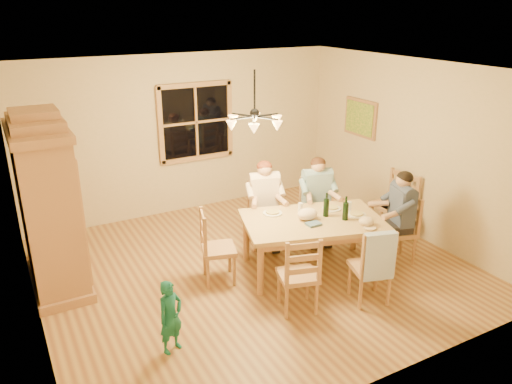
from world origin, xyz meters
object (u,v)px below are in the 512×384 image
chair_near_left (297,287)px  adult_woman (264,193)px  chair_spare_front (388,214)px  chair_spare_back (397,218)px  adult_plaid_man (317,189)px  child (171,317)px  chandelier (255,121)px  wine_bottle_b (346,208)px  adult_slate_man (401,206)px  chair_near_right (369,278)px  wine_bottle_a (326,205)px  chair_far_right (316,222)px  chair_end_right (397,241)px  chair_end_left (219,259)px  dining_table (312,226)px  chair_far_left (264,227)px  armoire (49,209)px

chair_near_left → adult_woman: bearing=90.0°
chair_spare_front → chair_spare_back: size_ratio=1.00×
adult_plaid_man → child: bearing=43.2°
chandelier → adult_plaid_man: (1.24, 0.33, -1.24)m
child → wine_bottle_b: bearing=-11.4°
adult_plaid_man → adult_slate_man: same height
chair_near_right → child: (-2.44, 0.25, 0.11)m
wine_bottle_a → wine_bottle_b: bearing=-55.7°
wine_bottle_b → child: wine_bottle_b is taller
chair_far_right → chair_end_right: bearing=136.6°
chair_spare_front → adult_plaid_man: bearing=77.2°
chair_near_left → adult_plaid_man: 1.98m
chandelier → chair_end_left: (-0.56, -0.04, -1.77)m
adult_slate_man → child: size_ratio=1.07×
chandelier → dining_table: (0.66, -0.40, -1.42)m
chair_far_right → adult_plaid_man: 0.54m
chair_end_right → wine_bottle_b: size_ratio=3.00×
chair_end_left → chair_spare_back: size_ratio=1.00×
chair_near_right → chair_spare_back: 2.00m
adult_slate_man → chair_spare_front: size_ratio=0.88×
chandelier → chair_end_left: 1.86m
chair_near_right → wine_bottle_a: (0.02, 0.96, 0.62)m
chair_end_right → chair_spare_front: (0.58, 0.81, 0.00)m
chair_end_left → adult_plaid_man: (1.80, 0.37, 0.54)m
chair_far_left → wine_bottle_b: size_ratio=3.00×
chair_far_right → chair_near_right: (-0.39, -1.68, 0.00)m
chair_far_left → chair_near_right: bearing=117.9°
chandelier → chair_far_right: 2.19m
chair_far_left → chair_near_left: 1.72m
chandelier → chair_far_left: 1.92m
chair_spare_back → dining_table: bearing=87.5°
chair_end_right → child: chair_end_right is taller
adult_plaid_man → child: size_ratio=1.07×
armoire → chair_far_right: size_ratio=2.32×
chandelier → chair_end_right: bearing=-21.9°
adult_slate_man → wine_bottle_a: 1.07m
adult_slate_man → chair_near_left: bearing=116.6°
child → chair_spare_back: 4.15m
chair_spare_front → chair_spare_back: bearing=179.9°
chair_near_left → chair_spare_back: (2.47, 0.95, 0.00)m
chair_near_right → wine_bottle_b: wine_bottle_b is taller
chair_far_right → armoire: bearing=7.9°
dining_table → chair_far_left: chair_far_left is taller
chair_far_left → child: chair_far_left is taller
chair_near_left → armoire: bearing=157.0°
chair_far_right → chair_end_right: (0.63, -1.08, 0.00)m
wine_bottle_b → chair_spare_front: (1.42, 0.67, -0.62)m
chair_far_right → chair_spare_front: (1.21, -0.27, 0.00)m
chair_far_right → chair_spare_back: (1.21, -0.48, 0.00)m
chair_spare_front → armoire: bearing=80.4°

